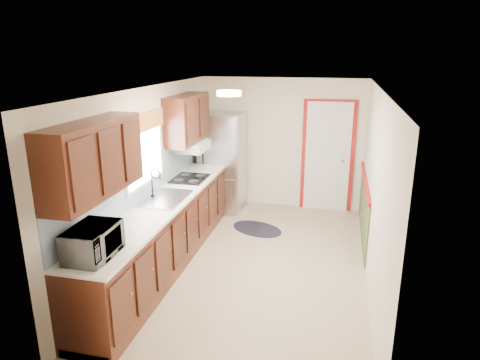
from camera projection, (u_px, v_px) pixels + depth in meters
The scene contains 8 objects.
room_shell at pixel (256, 182), 5.61m from camera, with size 3.20×5.20×2.52m.
kitchen_run at pixel (161, 210), 5.72m from camera, with size 0.63×4.00×2.20m.
back_wall_trim at pixel (335, 167), 7.54m from camera, with size 1.12×2.30×2.08m.
ceiling_fixture at pixel (229, 93), 5.15m from camera, with size 0.30×0.30×0.06m, color #FFD88C.
microwave at pixel (92, 239), 4.07m from camera, with size 0.56×0.31×0.38m, color white.
refrigerator at pixel (223, 162), 7.83m from camera, with size 0.76×0.75×1.79m.
rug at pixel (257, 229), 7.13m from camera, with size 0.90×0.58×0.01m, color black.
cooktop at pixel (190, 178), 6.64m from camera, with size 0.51×0.61×0.02m, color black.
Camera 1 is at (1.02, -5.27, 2.84)m, focal length 32.00 mm.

